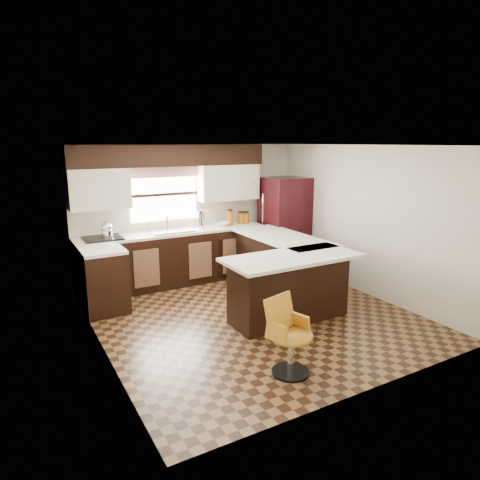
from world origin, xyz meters
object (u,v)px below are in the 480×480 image
refrigerator (284,225)px  bar_chair (291,337)px  peninsula_return (289,289)px  peninsula_long (280,266)px

refrigerator → bar_chair: bearing=-123.9°
peninsula_return → refrigerator: refrigerator is taller
peninsula_long → bar_chair: 2.56m
peninsula_return → refrigerator: 2.44m
peninsula_long → refrigerator: 1.37m
peninsula_return → bar_chair: peninsula_return is taller
refrigerator → peninsula_long: bearing=-127.8°
peninsula_long → refrigerator: refrigerator is taller
bar_chair → refrigerator: bearing=40.5°
peninsula_return → refrigerator: bearing=56.6°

